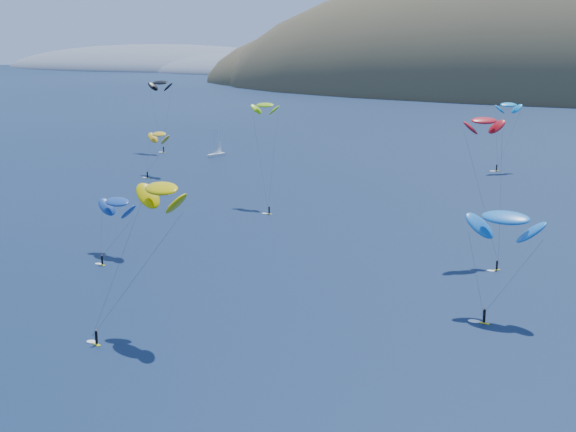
{
  "coord_description": "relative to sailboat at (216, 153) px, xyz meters",
  "views": [
    {
      "loc": [
        42.74,
        -40.57,
        39.31
      ],
      "look_at": [
        -11.41,
        80.0,
        9.0
      ],
      "focal_mm": 50.0,
      "sensor_mm": 36.0,
      "label": 1
    }
  ],
  "objects": [
    {
      "name": "headland",
      "position": [
        -360.23,
        563.31,
        -4.23
      ],
      "size": [
        460.0,
        250.0,
        60.0
      ],
      "color": "slate",
      "rests_on": "ground"
    },
    {
      "name": "sailboat",
      "position": [
        0.0,
        0.0,
        0.0
      ],
      "size": [
        8.15,
        7.12,
        9.76
      ],
      "rotation": [
        0.0,
        0.0,
        -0.27
      ],
      "color": "white",
      "rests_on": "ground"
    },
    {
      "name": "kitesurfer_1",
      "position": [
        2.86,
        -37.7,
        10.62
      ],
      "size": [
        9.5,
        10.39,
        13.92
      ],
      "rotation": [
        0.0,
        0.0,
        -0.38
      ],
      "color": "#CFCA17",
      "rests_on": "ground"
    },
    {
      "name": "kitesurfer_2",
      "position": [
        70.3,
        -140.01,
        18.45
      ],
      "size": [
        11.0,
        13.55,
        22.08
      ],
      "rotation": [
        0.0,
        0.0,
        -0.42
      ],
      "color": "#CFCA17",
      "rests_on": "ground"
    },
    {
      "name": "kitesurfer_3",
      "position": [
        46.46,
        -59.31,
        21.96
      ],
      "size": [
        10.86,
        13.92,
        24.87
      ],
      "rotation": [
        0.0,
        0.0,
        -0.08
      ],
      "color": "#CFCA17",
      "rests_on": "ground"
    },
    {
      "name": "kitesurfer_4",
      "position": [
        90.74,
        10.25,
        18.12
      ],
      "size": [
        8.63,
        8.3,
        21.33
      ],
      "rotation": [
        0.0,
        0.0,
        0.73
      ],
      "color": "#CFCA17",
      "rests_on": "ground"
    },
    {
      "name": "kitesurfer_5",
      "position": [
        110.83,
        -115.14,
        13.11
      ],
      "size": [
        11.23,
        9.05,
        16.97
      ],
      "rotation": [
        0.0,
        0.0,
        -0.14
      ],
      "color": "#CFCA17",
      "rests_on": "ground"
    },
    {
      "name": "kitesurfer_9",
      "position": [
        101.8,
        -86.34,
        23.46
      ],
      "size": [
        9.54,
        12.27,
        26.53
      ],
      "rotation": [
        0.0,
        0.0,
        0.76
      ],
      "color": "#CFCA17",
      "rests_on": "ground"
    },
    {
      "name": "kitesurfer_10",
      "position": [
        41.46,
        -110.69,
        8.55
      ],
      "size": [
        9.97,
        12.07,
        11.99
      ],
      "rotation": [
        0.0,
        0.0,
        -0.3
      ],
      "color": "#CFCA17",
      "rests_on": "ground"
    },
    {
      "name": "kitesurfer_12",
      "position": [
        -22.63,
        2.96,
        22.04
      ],
      "size": [
        9.43,
        6.66,
        25.51
      ],
      "rotation": [
        0.0,
        0.0,
        -0.08
      ],
      "color": "#CFCA17",
      "rests_on": "ground"
    }
  ]
}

